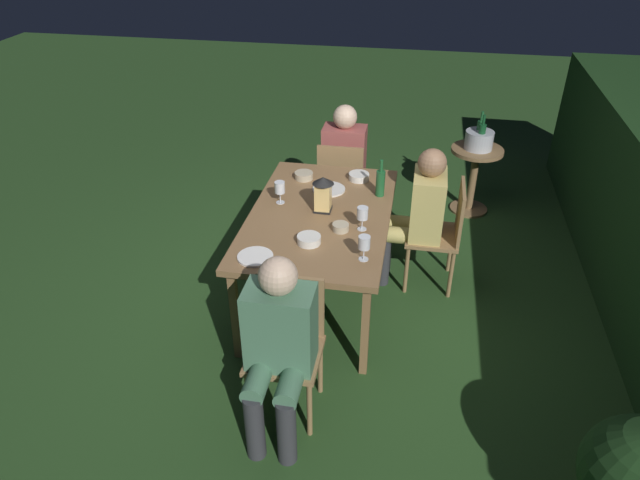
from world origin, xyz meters
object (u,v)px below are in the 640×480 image
dining_table (320,220)px  bowl_bread (310,239)px  person_in_green (278,344)px  wine_glass_a (280,188)px  chair_head_far (287,341)px  plate_a (255,257)px  bowl_salad (341,227)px  bowl_olives (304,175)px  wine_glass_b (364,244)px  ice_bucket (479,138)px  chair_side_right_a (442,231)px  lantern_centerpiece (323,192)px  plate_b (328,189)px  person_in_rust (345,157)px  green_bottle_on_table (380,182)px  wine_glass_c (362,214)px  bowl_dip (359,176)px  person_in_mustard (418,211)px  chair_head_near (341,182)px  side_table (474,170)px

dining_table → bowl_bread: bearing=0.7°
person_in_green → wine_glass_a: person_in_green is taller
wine_glass_a → bowl_bread: (0.51, 0.32, -0.09)m
chair_head_far → plate_a: size_ratio=3.81×
chair_head_far → bowl_salad: chair_head_far is taller
wine_glass_a → bowl_salad: (0.31, 0.50, -0.09)m
person_in_green → bowl_olives: person_in_green is taller
wine_glass_b → ice_bucket: (-2.18, 0.82, -0.12)m
chair_side_right_a → lantern_centerpiece: (0.32, -0.88, 0.41)m
plate_b → plate_a: bearing=-16.3°
lantern_centerpiece → bowl_olives: 0.56m
bowl_bread → chair_head_far: bearing=-0.4°
person_in_rust → green_bottle_on_table: person_in_rust is taller
wine_glass_c → ice_bucket: (-1.82, 0.87, -0.12)m
green_bottle_on_table → bowl_olives: size_ratio=1.97×
plate_b → bowl_salad: 0.61m
wine_glass_c → plate_b: bearing=-148.7°
bowl_dip → dining_table: bearing=-18.9°
person_in_rust → chair_side_right_a: size_ratio=1.32×
lantern_centerpiece → plate_b: size_ratio=1.05×
lantern_centerpiece → plate_a: bearing=-24.5°
green_bottle_on_table → plate_a: (0.99, -0.69, -0.10)m
person_in_mustard → ice_bucket: size_ratio=3.35×
person_in_green → person_in_rust: same height
bowl_bread → wine_glass_a: bearing=-147.6°
chair_side_right_a → wine_glass_a: 1.29m
chair_side_right_a → lantern_centerpiece: lantern_centerpiece is taller
wine_glass_a → wine_glass_b: (0.64, 0.69, 0.00)m
bowl_dip → ice_bucket: (-1.05, 0.99, -0.03)m
chair_head_near → wine_glass_b: (1.59, 0.38, 0.38)m
side_table → dining_table: bearing=-35.9°
person_in_rust → bowl_olives: bearing=-17.6°
lantern_centerpiece → bowl_salad: size_ratio=2.33×
wine_glass_a → bowl_olives: (-0.43, 0.09, -0.09)m
dining_table → bowl_dip: 0.64m
person_in_green → wine_glass_b: person_in_green is taller
lantern_centerpiece → green_bottle_on_table: bearing=129.0°
chair_head_near → bowl_salad: chair_head_near is taller
person_in_rust → wine_glass_c: person_in_rust is taller
bowl_bread → ice_bucket: size_ratio=0.46×
chair_head_far → chair_side_right_a: (-1.43, 0.89, 0.00)m
dining_table → chair_head_far: (1.06, 0.00, -0.21)m
person_in_green → chair_head_far: bearing=-180.0°
dining_table → plate_a: 0.71m
ice_bucket → wine_glass_c: bearing=-25.7°
bowl_olives → person_in_green: bearing=7.3°
wine_glass_c → bowl_bread: 0.41m
green_bottle_on_table → plate_a: size_ratio=1.27×
wine_glass_b → person_in_mustard: bearing=160.4°
wine_glass_a → side_table: bearing=135.6°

